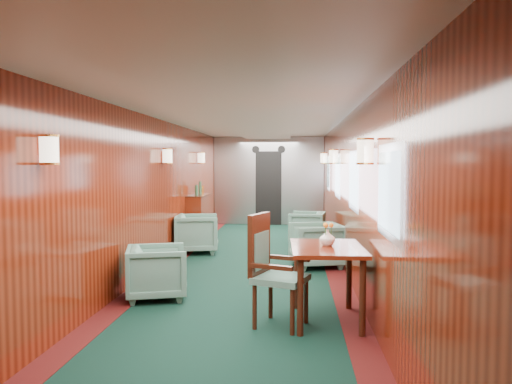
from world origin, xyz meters
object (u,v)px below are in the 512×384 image
dining_table (327,258)px  credenza (198,218)px  armchair_left_near (157,272)px  armchair_right_near (316,245)px  side_chair (271,265)px  armchair_left_far (197,233)px  armchair_right_far (307,227)px

dining_table → credenza: bearing=112.9°
dining_table → armchair_left_near: (-2.05, 0.75, -0.35)m
armchair_left_near → armchair_right_near: 2.89m
side_chair → armchair_left_far: 4.37m
dining_table → side_chair: bearing=-167.0°
side_chair → armchair_left_near: bearing=169.0°
credenza → armchair_right_near: (2.40, -2.42, -0.16)m
side_chair → armchair_left_far: bearing=132.0°
dining_table → armchair_left_near: dining_table is taller
armchair_left_near → armchair_right_far: size_ratio=1.00×
side_chair → armchair_right_far: 5.45m
dining_table → armchair_left_far: dining_table is taller
side_chair → armchair_left_near: (-1.47, 0.90, -0.30)m
dining_table → armchair_right_near: (0.00, 2.78, -0.32)m
dining_table → armchair_left_near: 2.21m
armchair_left_near → armchair_right_near: bearing=-61.2°
armchair_left_near → armchair_right_near: size_ratio=0.92×
armchair_right_near → armchair_right_far: 2.48m
dining_table → armchair_right_far: (-0.09, 5.26, -0.34)m
credenza → armchair_right_far: 2.32m
dining_table → credenza: 5.73m
armchair_left_near → credenza: bearing=-11.5°
side_chair → dining_table: bearing=35.5°
armchair_left_near → armchair_left_far: 3.16m
armchair_left_far → armchair_right_far: 2.49m
armchair_right_far → armchair_left_near: bearing=-14.8°
dining_table → side_chair: (-0.59, -0.16, -0.05)m
armchair_left_far → dining_table: bearing=-161.2°
armchair_left_near → armchair_right_far: bearing=-39.5°
side_chair → credenza: credenza is taller
armchair_right_far → credenza: bearing=-79.7°
armchair_left_near → armchair_left_far: size_ratio=0.91×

